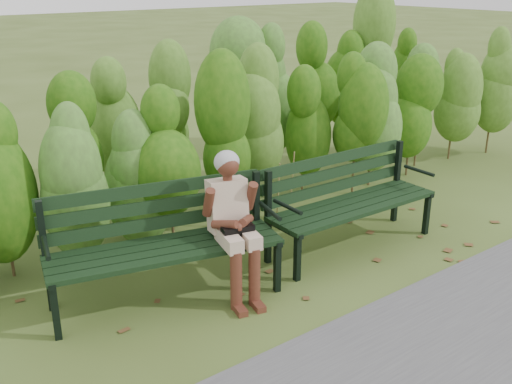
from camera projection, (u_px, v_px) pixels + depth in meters
ground at (278, 274)px, 5.84m from camera, size 80.00×80.00×0.00m
hedge_band at (175, 114)px, 6.79m from camera, size 11.04×1.67×2.42m
leaf_litter at (212, 293)px, 5.48m from camera, size 5.94×2.04×0.01m
bench_left at (161, 235)px, 5.26m from camera, size 2.13×1.13×1.01m
bench_right at (346, 194)px, 6.29m from camera, size 1.96×0.69×0.97m
seated_woman at (233, 215)px, 5.26m from camera, size 0.52×0.76×1.32m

